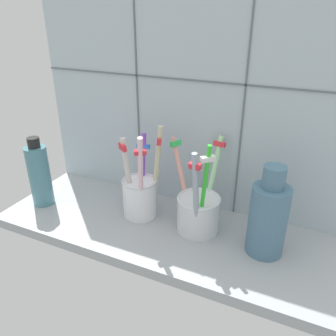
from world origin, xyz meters
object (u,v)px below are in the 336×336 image
object	(u,v)px
toothbrush_cup_left	(140,193)
soap_bottle	(39,175)
toothbrush_cup_right	(198,210)
ceramic_vase	(268,217)

from	to	relation	value
toothbrush_cup_left	soap_bottle	size ratio (longest dim) A/B	1.26
toothbrush_cup_right	ceramic_vase	bearing A→B (deg)	-5.27
ceramic_vase	soap_bottle	bearing A→B (deg)	-175.38
toothbrush_cup_right	soap_bottle	world-z (taller)	toothbrush_cup_right
toothbrush_cup_right	ceramic_vase	size ratio (longest dim) A/B	1.16
ceramic_vase	toothbrush_cup_left	bearing A→B (deg)	177.49
toothbrush_cup_left	soap_bottle	bearing A→B (deg)	-167.22
soap_bottle	toothbrush_cup_right	bearing A→B (deg)	8.29
toothbrush_cup_left	soap_bottle	distance (cm)	21.37
toothbrush_cup_left	toothbrush_cup_right	world-z (taller)	same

